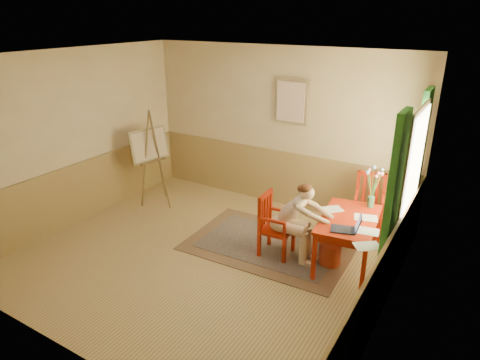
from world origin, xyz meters
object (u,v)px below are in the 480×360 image
Objects in this scene: figure at (295,218)px; chair_left at (274,225)px; easel at (151,149)px; laptop at (348,227)px; chair_back at (368,206)px; table at (349,224)px.

chair_left is at bearing -177.44° from figure.
chair_left is at bearing -10.64° from easel.
chair_left is at bearing 175.17° from laptop.
easel reaches higher than chair_back.
laptop is (0.09, -0.36, 0.13)m from table.
figure is (0.31, 0.01, 0.19)m from chair_left.
chair_left is 1.60m from chair_back.
table is 0.73m from figure.
easel is at bearing 170.66° from figure.
table is 1.04m from chair_left.
chair_left is 2.84m from easel.
chair_back is at bearing 60.82° from figure.
figure is 0.79m from laptop.
chair_back reaches higher than laptop.
figure is (-0.69, -1.24, 0.15)m from chair_back.
chair_back is (0.01, 0.99, -0.13)m from table.
laptop is (0.78, -0.11, 0.11)m from figure.
easel is (-3.74, -0.74, 0.52)m from chair_back.
easel reaches higher than chair_left.
chair_left is 0.54× the size of easel.
easel is at bearing 176.17° from table.
laptop is (0.09, -1.34, 0.26)m from chair_back.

